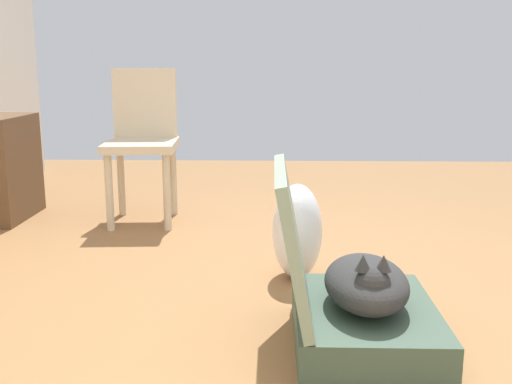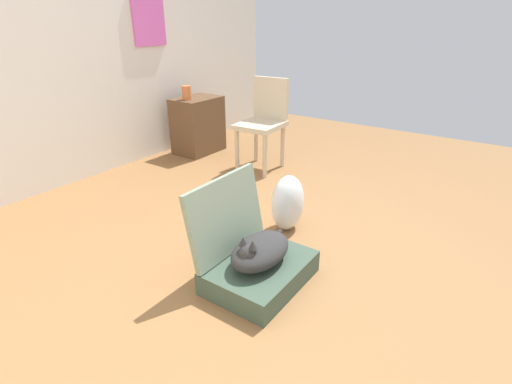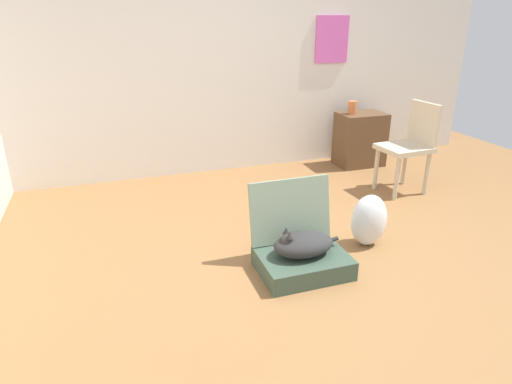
# 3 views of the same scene
# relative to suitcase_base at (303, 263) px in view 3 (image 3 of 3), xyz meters

# --- Properties ---
(ground_plane) EXTENTS (7.68, 7.68, 0.00)m
(ground_plane) POSITION_rel_suitcase_base_xyz_m (0.17, 0.19, -0.07)
(ground_plane) COLOR olive
(ground_plane) RESTS_ON ground
(wall_back) EXTENTS (6.40, 0.15, 2.60)m
(wall_back) POSITION_rel_suitcase_base_xyz_m (0.18, 2.45, 1.23)
(wall_back) COLOR silver
(wall_back) RESTS_ON ground
(suitcase_base) EXTENTS (0.63, 0.48, 0.14)m
(suitcase_base) POSITION_rel_suitcase_base_xyz_m (0.00, 0.00, 0.00)
(suitcase_base) COLOR #384C3D
(suitcase_base) RESTS_ON ground
(suitcase_lid) EXTENTS (0.63, 0.12, 0.47)m
(suitcase_lid) POSITION_rel_suitcase_base_xyz_m (0.00, 0.25, 0.31)
(suitcase_lid) COLOR gray
(suitcase_lid) RESTS_ON suitcase_base
(cat) EXTENTS (0.52, 0.28, 0.22)m
(cat) POSITION_rel_suitcase_base_xyz_m (-0.01, 0.00, 0.16)
(cat) COLOR #2D2D2D
(cat) RESTS_ON suitcase_base
(plastic_bag_white) EXTENTS (0.30, 0.22, 0.43)m
(plastic_bag_white) POSITION_rel_suitcase_base_xyz_m (0.66, 0.21, 0.14)
(plastic_bag_white) COLOR silver
(plastic_bag_white) RESTS_ON ground
(side_table) EXTENTS (0.55, 0.39, 0.64)m
(side_table) POSITION_rel_suitcase_base_xyz_m (1.68, 2.04, 0.25)
(side_table) COLOR brown
(side_table) RESTS_ON ground
(vase_tall) EXTENTS (0.10, 0.10, 0.15)m
(vase_tall) POSITION_rel_suitcase_base_xyz_m (1.54, 2.05, 0.64)
(vase_tall) COLOR #CC6B38
(vase_tall) RESTS_ON side_table
(chair) EXTENTS (0.50, 0.44, 0.92)m
(chair) POSITION_rel_suitcase_base_xyz_m (1.68, 1.11, 0.44)
(chair) COLOR beige
(chair) RESTS_ON ground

